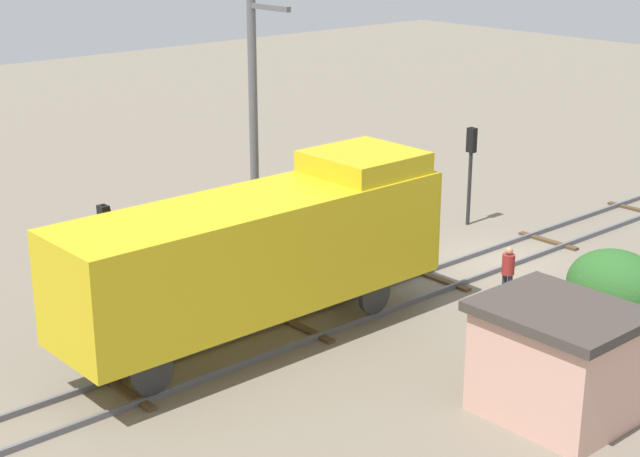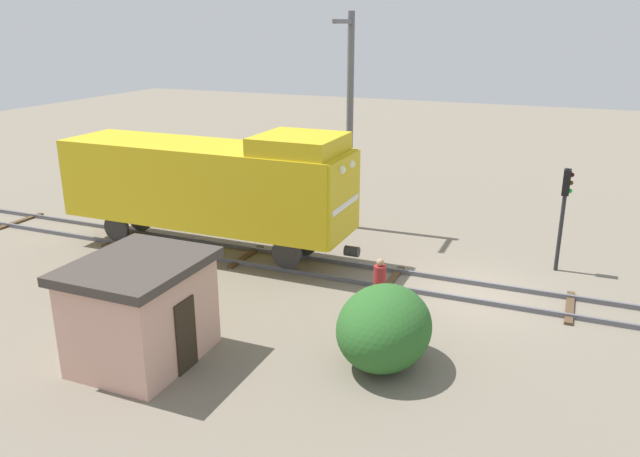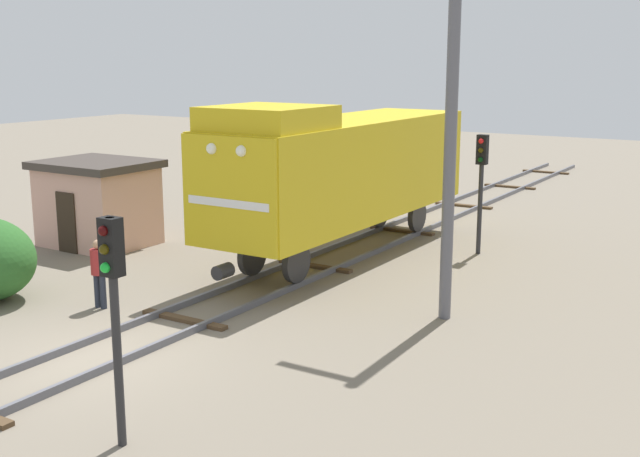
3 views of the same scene
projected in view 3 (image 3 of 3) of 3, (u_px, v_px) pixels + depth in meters
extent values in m
plane|color=#756B5B|center=(90.00, 360.00, 16.16)|extent=(102.09, 102.09, 0.00)
cube|color=#595960|center=(65.00, 349.00, 16.51)|extent=(0.10, 68.06, 0.16)
cube|color=#595960|center=(115.00, 363.00, 15.77)|extent=(0.10, 68.06, 0.16)
cube|color=#4C3823|center=(184.00, 319.00, 18.50)|extent=(2.40, 0.24, 0.09)
cube|color=#4C3823|center=(315.00, 266.00, 23.21)|extent=(2.40, 0.24, 0.09)
cube|color=#4C3823|center=(402.00, 231.00, 27.91)|extent=(2.40, 0.24, 0.09)
cube|color=#4C3823|center=(464.00, 205.00, 32.62)|extent=(2.40, 0.24, 0.09)
cube|color=#4C3823|center=(510.00, 187.00, 37.32)|extent=(2.40, 0.24, 0.09)
cube|color=#4C3823|center=(546.00, 172.00, 42.03)|extent=(2.40, 0.24, 0.09)
cube|color=gold|center=(344.00, 168.00, 24.01)|extent=(2.90, 11.00, 2.90)
cube|color=gold|center=(268.00, 118.00, 20.40)|extent=(2.75, 2.80, 0.60)
cube|color=gold|center=(229.00, 195.00, 19.40)|extent=(2.84, 0.10, 2.84)
cube|color=white|center=(228.00, 203.00, 19.41)|extent=(2.46, 0.06, 0.20)
sphere|color=white|center=(212.00, 149.00, 19.36)|extent=(0.28, 0.28, 0.28)
sphere|color=white|center=(241.00, 151.00, 18.90)|extent=(0.28, 0.28, 0.28)
cylinder|color=#262628|center=(223.00, 271.00, 19.54)|extent=(0.36, 0.50, 0.36)
cylinder|color=#262628|center=(252.00, 255.00, 21.73)|extent=(0.18, 1.10, 1.10)
cylinder|color=#262628|center=(296.00, 262.00, 20.99)|extent=(0.18, 1.10, 1.10)
cylinder|color=#262628|center=(379.00, 211.00, 27.87)|extent=(0.18, 1.10, 1.10)
cylinder|color=#262628|center=(417.00, 216.00, 27.13)|extent=(0.18, 1.10, 1.10)
cylinder|color=#262628|center=(116.00, 335.00, 12.25)|extent=(0.14, 0.14, 3.66)
cube|color=black|center=(111.00, 247.00, 11.96)|extent=(0.32, 0.24, 0.90)
sphere|color=#390606|center=(103.00, 231.00, 11.79)|extent=(0.16, 0.16, 0.16)
sphere|color=#3C3306|center=(104.00, 249.00, 11.84)|extent=(0.16, 0.16, 0.16)
sphere|color=green|center=(105.00, 268.00, 11.90)|extent=(0.16, 0.16, 0.16)
cylinder|color=#262628|center=(480.00, 195.00, 24.47)|extent=(0.14, 0.14, 3.69)
cube|color=black|center=(482.00, 150.00, 24.17)|extent=(0.32, 0.24, 0.90)
sphere|color=red|center=(481.00, 141.00, 24.00)|extent=(0.16, 0.16, 0.16)
sphere|color=#3C3306|center=(481.00, 150.00, 24.06)|extent=(0.16, 0.16, 0.16)
sphere|color=black|center=(480.00, 160.00, 24.12)|extent=(0.16, 0.16, 0.16)
cylinder|color=#262B38|center=(97.00, 290.00, 19.47)|extent=(0.15, 0.15, 0.85)
cylinder|color=#262B38|center=(103.00, 292.00, 19.37)|extent=(0.15, 0.15, 0.85)
cylinder|color=maroon|center=(98.00, 262.00, 19.26)|extent=(0.38, 0.38, 0.62)
sphere|color=tan|center=(97.00, 244.00, 19.17)|extent=(0.23, 0.23, 0.23)
cylinder|color=#595960|center=(451.00, 129.00, 17.85)|extent=(0.28, 0.28, 8.81)
cube|color=#D19E8C|center=(98.00, 207.00, 25.82)|extent=(3.20, 2.60, 2.50)
cube|color=#3F3833|center=(96.00, 164.00, 25.53)|extent=(3.50, 2.90, 0.24)
cube|color=#2D2319|center=(67.00, 223.00, 24.79)|extent=(0.80, 0.06, 1.90)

